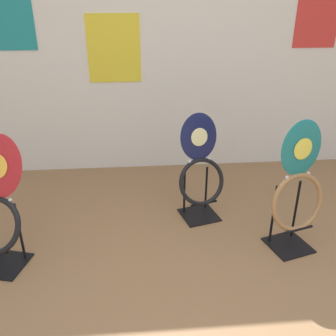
{
  "coord_description": "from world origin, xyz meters",
  "views": [
    {
      "loc": [
        -0.27,
        -1.1,
        1.69
      ],
      "look_at": [
        -0.07,
        1.26,
        0.55
      ],
      "focal_mm": 40.0,
      "sensor_mm": 36.0,
      "label": 1
    }
  ],
  "objects": [
    {
      "name": "wall_back",
      "position": [
        -0.0,
        2.5,
        1.3
      ],
      "size": [
        8.0,
        0.07,
        2.6
      ],
      "color": "silver",
      "rests_on": "ground_plane"
    },
    {
      "name": "toilet_seat_display_teal_sax",
      "position": [
        0.79,
        1.02,
        0.47
      ],
      "size": [
        0.44,
        0.35,
        0.95
      ],
      "color": "black",
      "rests_on": "ground_plane"
    },
    {
      "name": "toilet_seat_display_navy_moon",
      "position": [
        0.21,
        1.48,
        0.38
      ],
      "size": [
        0.41,
        0.34,
        0.85
      ],
      "color": "black",
      "rests_on": "ground_plane"
    }
  ]
}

